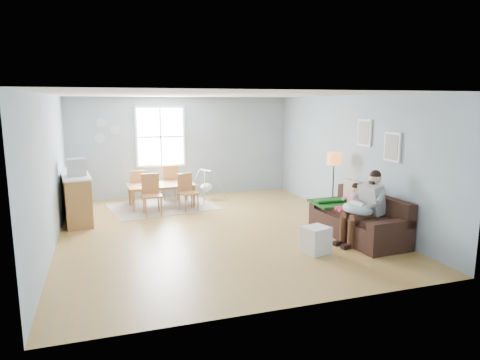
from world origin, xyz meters
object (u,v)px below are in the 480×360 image
object	(u,v)px
sofa	(360,222)
toddler	(351,200)
floor_lamp	(334,164)
father	(365,205)
counter	(76,196)
baby_swing	(206,186)
chair_nw	(137,185)
storage_cube	(316,240)
monitor	(76,167)
chair_sw	(151,192)
chair_ne	(170,180)
chair_se	(187,190)
dining_table	(162,195)

from	to	relation	value
sofa	toddler	xyz separation A→B (m)	(-0.09, 0.19, 0.40)
floor_lamp	father	bearing A→B (deg)	-99.09
counter	baby_swing	xyz separation A→B (m)	(3.17, 1.04, -0.17)
chair_nw	counter	distance (m)	1.79
toddler	counter	bearing A→B (deg)	151.03
floor_lamp	baby_swing	distance (m)	3.64
baby_swing	toddler	bearing A→B (deg)	-63.31
storage_cube	monitor	distance (m)	5.17
chair_sw	floor_lamp	bearing A→B (deg)	-24.22
sofa	chair_nw	size ratio (longest dim) A/B	2.45
chair_nw	monitor	world-z (taller)	monitor
chair_sw	baby_swing	xyz separation A→B (m)	(1.56, 1.11, -0.18)
floor_lamp	chair_sw	xyz separation A→B (m)	(-3.73, 1.68, -0.69)
toddler	chair_nw	size ratio (longest dim) A/B	0.92
toddler	storage_cube	world-z (taller)	toddler
sofa	father	xyz separation A→B (m)	(-0.11, -0.31, 0.42)
chair_nw	chair_ne	size ratio (longest dim) A/B	0.92
toddler	chair_se	distance (m)	3.94
storage_cube	baby_swing	bearing A→B (deg)	100.09
sofa	baby_swing	distance (m)	4.54
dining_table	chair_se	world-z (taller)	chair_se
chair_ne	counter	distance (m)	2.59
toddler	monitor	xyz separation A→B (m)	(-5.07, 2.48, 0.52)
sofa	toddler	size ratio (longest dim) A/B	2.67
floor_lamp	chair_nw	bearing A→B (deg)	144.02
chair_nw	storage_cube	bearing A→B (deg)	-60.92
sofa	chair_ne	xyz separation A→B (m)	(-2.95, 4.29, 0.24)
counter	chair_se	bearing A→B (deg)	1.63
chair_sw	chair_nw	world-z (taller)	chair_sw
sofa	chair_nw	distance (m)	5.64
dining_table	chair_nw	size ratio (longest dim) A/B	1.87
counter	baby_swing	distance (m)	3.34
chair_sw	chair_ne	distance (m)	1.48
dining_table	monitor	world-z (taller)	monitor
monitor	floor_lamp	bearing A→B (deg)	-14.83
chair_se	floor_lamp	bearing A→B (deg)	-32.33
baby_swing	floor_lamp	bearing A→B (deg)	-52.05
chair_ne	storage_cube	bearing A→B (deg)	-70.19
storage_cube	chair_sw	distance (m)	4.22
father	dining_table	xyz separation A→B (m)	(-3.16, 3.93, -0.43)
dining_table	baby_swing	xyz separation A→B (m)	(1.24, 0.44, 0.07)
storage_cube	chair_nw	bearing A→B (deg)	119.08
monitor	sofa	bearing A→B (deg)	-27.43
dining_table	chair_se	size ratio (longest dim) A/B	1.83
storage_cube	monitor	world-z (taller)	monitor
toddler	baby_swing	world-z (taller)	toddler
toddler	floor_lamp	world-z (taller)	floor_lamp
counter	monitor	distance (m)	0.78
sofa	chair_nw	bearing A→B (deg)	132.64
toddler	baby_swing	distance (m)	4.35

